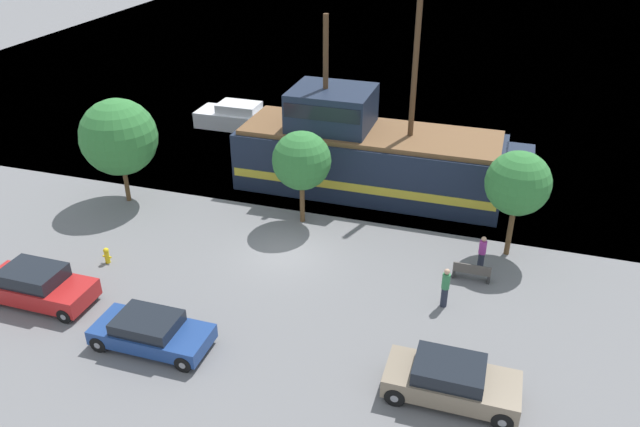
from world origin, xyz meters
TOP-DOWN VIEW (x-y plane):
  - ground_plane at (0.00, 0.00)m, footprint 160.00×160.00m
  - water_surface at (0.00, 44.00)m, footprint 80.00×80.00m
  - pirate_ship at (1.91, 7.64)m, footprint 15.48×4.68m
  - moored_boat_dockside at (-8.21, 14.30)m, footprint 6.92×2.36m
  - parked_car_curb_front at (-8.31, -6.45)m, footprint 4.55×1.97m
  - parked_car_curb_mid at (-2.49, -7.49)m, footprint 4.36×1.95m
  - parked_car_curb_rear at (8.31, -6.80)m, footprint 4.39×1.98m
  - fire_hydrant at (-7.36, -3.16)m, footprint 0.42×0.25m
  - bench_promenade_east at (8.33, 0.36)m, footprint 1.59×0.45m
  - pedestrian_walking_near at (8.63, 1.36)m, footprint 0.32×0.32m
  - pedestrian_walking_far at (7.45, -1.82)m, footprint 0.32×0.32m
  - tree_row_east at (-9.86, 2.44)m, footprint 3.93×3.93m
  - tree_row_mideast at (-0.26, 3.08)m, footprint 2.85×2.85m
  - tree_row_midwest at (9.68, 3.01)m, footprint 2.84×2.84m

SIDE VIEW (x-z plane):
  - ground_plane at x=0.00m, z-range 0.00..0.00m
  - water_surface at x=0.00m, z-range 0.00..0.00m
  - fire_hydrant at x=-7.36m, z-range 0.03..0.79m
  - bench_promenade_east at x=8.33m, z-range 0.01..0.86m
  - parked_car_curb_mid at x=-2.49m, z-range 0.01..1.28m
  - moored_boat_dockside at x=-8.21m, z-range -0.18..1.52m
  - parked_car_curb_rear at x=8.31m, z-range 0.01..1.46m
  - parked_car_curb_front at x=-8.31m, z-range -0.02..1.53m
  - pedestrian_walking_near at x=8.63m, z-range 0.01..1.66m
  - pedestrian_walking_far at x=7.45m, z-range 0.02..1.79m
  - pirate_ship at x=1.91m, z-range -3.08..7.23m
  - tree_row_mideast at x=-0.26m, z-range 0.94..5.68m
  - tree_row_midwest at x=9.68m, z-range 1.07..6.10m
  - tree_row_east at x=-9.86m, z-range 0.82..6.39m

